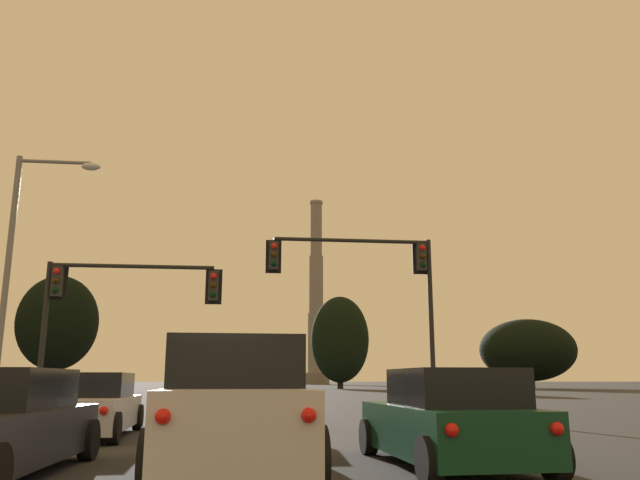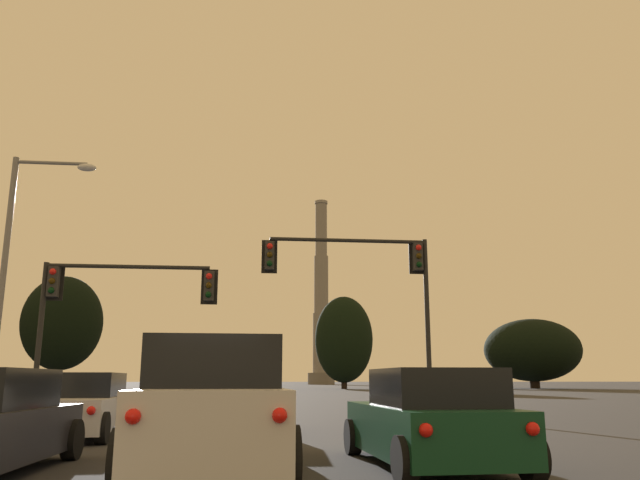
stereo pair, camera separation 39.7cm
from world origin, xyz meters
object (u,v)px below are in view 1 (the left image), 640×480
object	(u,v)px
traffic_light_overhead_left	(109,298)
smokestack	(316,310)
suv_center_lane_second	(234,406)
traffic_light_overhead_right	(377,278)
street_lamp	(22,255)
sedan_center_lane_front	(236,405)
hatchback_right_lane_second	(449,421)
sedan_left_lane_front	(89,406)

from	to	relation	value
traffic_light_overhead_left	smokestack	distance (m)	132.20
suv_center_lane_second	traffic_light_overhead_right	world-z (taller)	traffic_light_overhead_right
traffic_light_overhead_left	street_lamp	xyz separation A→B (m)	(-2.73, -0.75, 1.28)
sedan_center_lane_front	traffic_light_overhead_left	distance (m)	8.31
hatchback_right_lane_second	sedan_center_lane_front	distance (m)	7.12
suv_center_lane_second	hatchback_right_lane_second	world-z (taller)	suv_center_lane_second
sedan_center_lane_front	traffic_light_overhead_left	world-z (taller)	traffic_light_overhead_left
sedan_left_lane_front	traffic_light_overhead_right	size ratio (longest dim) A/B	0.74
sedan_left_lane_front	hatchback_right_lane_second	distance (m)	8.79
sedan_center_lane_front	street_lamp	distance (m)	10.13
suv_center_lane_second	traffic_light_overhead_left	world-z (taller)	traffic_light_overhead_left
sedan_left_lane_front	suv_center_lane_second	bearing A→B (deg)	-62.21
traffic_light_overhead_right	street_lamp	world-z (taller)	street_lamp
suv_center_lane_second	traffic_light_overhead_right	size ratio (longest dim) A/B	0.77
suv_center_lane_second	sedan_left_lane_front	size ratio (longest dim) A/B	1.04
suv_center_lane_second	street_lamp	bearing A→B (deg)	119.97
sedan_center_lane_front	traffic_light_overhead_right	bearing A→B (deg)	56.09
suv_center_lane_second	hatchback_right_lane_second	xyz separation A→B (m)	(3.23, 0.04, -0.23)
suv_center_lane_second	sedan_center_lane_front	bearing A→B (deg)	88.61
hatchback_right_lane_second	street_lamp	xyz separation A→B (m)	(-10.52, 11.70, 4.63)
sedan_center_lane_front	smokestack	distance (m)	137.97
sedan_center_lane_front	traffic_light_overhead_left	xyz separation A→B (m)	(-4.51, 6.13, 3.34)
sedan_left_lane_front	traffic_light_overhead_left	bearing A→B (deg)	97.61
traffic_light_overhead_left	smokestack	bearing A→B (deg)	80.60
suv_center_lane_second	traffic_light_overhead_left	xyz separation A→B (m)	(-4.56, 12.48, 3.11)
traffic_light_overhead_right	traffic_light_overhead_left	size ratio (longest dim) A/B	1.07
traffic_light_overhead_right	hatchback_right_lane_second	bearing A→B (deg)	-97.33
street_lamp	sedan_center_lane_front	bearing A→B (deg)	-36.64
traffic_light_overhead_right	sedan_left_lane_front	bearing A→B (deg)	-139.06
traffic_light_overhead_left	smokestack	size ratio (longest dim) A/B	0.13
sedan_left_lane_front	smokestack	bearing A→B (deg)	79.15
traffic_light_overhead_right	traffic_light_overhead_left	world-z (taller)	traffic_light_overhead_right
hatchback_right_lane_second	traffic_light_overhead_left	xyz separation A→B (m)	(-7.79, 12.45, 3.34)
suv_center_lane_second	sedan_left_lane_front	distance (m)	6.74
sedan_left_lane_front	smokestack	size ratio (longest dim) A/B	0.10
sedan_center_lane_front	smokestack	bearing A→B (deg)	85.65
hatchback_right_lane_second	traffic_light_overhead_left	size ratio (longest dim) A/B	0.69
hatchback_right_lane_second	sedan_center_lane_front	xyz separation A→B (m)	(-3.29, 6.31, 0.00)
suv_center_lane_second	street_lamp	distance (m)	14.49
hatchback_right_lane_second	traffic_light_overhead_right	distance (m)	13.76
sedan_left_lane_front	street_lamp	world-z (taller)	street_lamp
traffic_light_overhead_right	smokestack	world-z (taller)	smokestack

